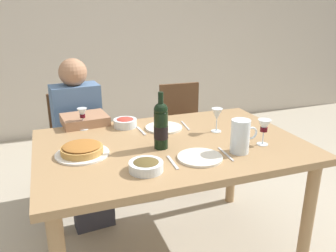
{
  "coord_description": "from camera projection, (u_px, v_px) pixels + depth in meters",
  "views": [
    {
      "loc": [
        -0.64,
        -1.7,
        1.49
      ],
      "look_at": [
        -0.01,
        0.02,
        0.86
      ],
      "focal_mm": 36.39,
      "sensor_mm": 36.0,
      "label": 1
    }
  ],
  "objects": [
    {
      "name": "chair_right",
      "position": [
        183.0,
        128.0,
        3.0
      ],
      "size": [
        0.41,
        0.41,
        0.87
      ],
      "rotation": [
        0.0,
        0.0,
        3.11
      ],
      "color": "brown",
      "rests_on": "ground"
    },
    {
      "name": "water_pitcher",
      "position": [
        240.0,
        138.0,
        1.8
      ],
      "size": [
        0.16,
        0.1,
        0.18
      ],
      "color": "silver",
      "rests_on": "dining_table"
    },
    {
      "name": "chair_left",
      "position": [
        77.0,
        141.0,
        2.7
      ],
      "size": [
        0.44,
        0.44,
        0.87
      ],
      "rotation": [
        0.0,
        0.0,
        3.24
      ],
      "color": "brown",
      "rests_on": "ground"
    },
    {
      "name": "wine_glass_left_diner",
      "position": [
        82.0,
        114.0,
        2.14
      ],
      "size": [
        0.06,
        0.06,
        0.14
      ],
      "color": "silver",
      "rests_on": "dining_table"
    },
    {
      "name": "dining_table",
      "position": [
        171.0,
        157.0,
        1.98
      ],
      "size": [
        1.5,
        1.0,
        0.76
      ],
      "color": "#9E7A51",
      "rests_on": "ground"
    },
    {
      "name": "olive_bowl",
      "position": [
        146.0,
        165.0,
        1.6
      ],
      "size": [
        0.16,
        0.16,
        0.05
      ],
      "color": "silver",
      "rests_on": "dining_table"
    },
    {
      "name": "dinner_plate_left_setting",
      "position": [
        200.0,
        157.0,
        1.74
      ],
      "size": [
        0.23,
        0.23,
        0.01
      ],
      "primitive_type": "cylinder",
      "color": "silver",
      "rests_on": "dining_table"
    },
    {
      "name": "knife_left_setting",
      "position": [
        226.0,
        154.0,
        1.79
      ],
      "size": [
        0.02,
        0.18,
        0.0
      ],
      "primitive_type": "cube",
      "rotation": [
        0.0,
        0.0,
        1.5
      ],
      "color": "silver",
      "rests_on": "dining_table"
    },
    {
      "name": "fork_left_setting",
      "position": [
        173.0,
        162.0,
        1.7
      ],
      "size": [
        0.02,
        0.16,
        0.0
      ],
      "primitive_type": "cube",
      "rotation": [
        0.0,
        0.0,
        1.52
      ],
      "color": "silver",
      "rests_on": "dining_table"
    },
    {
      "name": "spoon_right_setting",
      "position": [
        141.0,
        131.0,
        2.13
      ],
      "size": [
        0.02,
        0.16,
        0.0
      ],
      "primitive_type": "cube",
      "rotation": [
        0.0,
        0.0,
        1.62
      ],
      "color": "silver",
      "rests_on": "dining_table"
    },
    {
      "name": "baked_tart",
      "position": [
        82.0,
        150.0,
        1.78
      ],
      "size": [
        0.28,
        0.28,
        0.06
      ],
      "color": "white",
      "rests_on": "dining_table"
    },
    {
      "name": "salad_bowl",
      "position": [
        125.0,
        122.0,
        2.2
      ],
      "size": [
        0.15,
        0.15,
        0.06
      ],
      "color": "silver",
      "rests_on": "dining_table"
    },
    {
      "name": "diner_left",
      "position": [
        82.0,
        136.0,
        2.46
      ],
      "size": [
        0.37,
        0.53,
        1.16
      ],
      "rotation": [
        0.0,
        0.0,
        3.24
      ],
      "color": "#4C6B93",
      "rests_on": "ground"
    },
    {
      "name": "wine_glass_centre",
      "position": [
        264.0,
        127.0,
        1.89
      ],
      "size": [
        0.07,
        0.07,
        0.15
      ],
      "color": "silver",
      "rests_on": "dining_table"
    },
    {
      "name": "back_wall",
      "position": [
        96.0,
        17.0,
        4.0
      ],
      "size": [
        8.0,
        0.1,
        2.8
      ],
      "primitive_type": "cube",
      "color": "beige",
      "rests_on": "ground"
    },
    {
      "name": "wine_bottle",
      "position": [
        161.0,
        125.0,
        1.84
      ],
      "size": [
        0.08,
        0.08,
        0.32
      ],
      "color": "black",
      "rests_on": "dining_table"
    },
    {
      "name": "wine_glass_right_diner",
      "position": [
        217.0,
        115.0,
        2.1
      ],
      "size": [
        0.07,
        0.07,
        0.15
      ],
      "color": "silver",
      "rests_on": "dining_table"
    },
    {
      "name": "ground_plane",
      "position": [
        171.0,
        252.0,
        2.2
      ],
      "size": [
        8.0,
        8.0,
        0.0
      ],
      "primitive_type": "plane",
      "color": "#B2A893"
    },
    {
      "name": "dinner_plate_right_setting",
      "position": [
        164.0,
        128.0,
        2.18
      ],
      "size": [
        0.24,
        0.24,
        0.01
      ],
      "primitive_type": "cylinder",
      "color": "silver",
      "rests_on": "dining_table"
    },
    {
      "name": "knife_right_setting",
      "position": [
        185.0,
        126.0,
        2.23
      ],
      "size": [
        0.03,
        0.18,
        0.0
      ],
      "primitive_type": "cube",
      "rotation": [
        0.0,
        0.0,
        1.46
      ],
      "color": "silver",
      "rests_on": "dining_table"
    }
  ]
}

